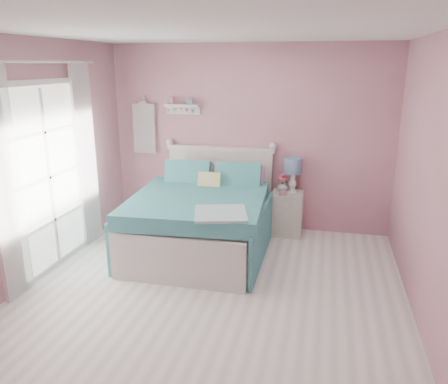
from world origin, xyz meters
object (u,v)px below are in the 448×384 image
at_px(nightstand, 287,213).
at_px(table_lamp, 293,168).
at_px(teacup, 283,192).
at_px(vase, 282,186).
at_px(bed, 202,220).

xyz_separation_m(nightstand, table_lamp, (0.05, 0.08, 0.63)).
distance_m(nightstand, teacup, 0.37).
bearing_deg(table_lamp, vase, -158.70).
relative_size(bed, teacup, 21.14).
xyz_separation_m(bed, table_lamp, (1.06, 0.88, 0.54)).
bearing_deg(teacup, bed, -145.49).
distance_m(nightstand, vase, 0.39).
bearing_deg(vase, teacup, -82.28).
height_order(bed, vase, bed).
distance_m(table_lamp, vase, 0.29).
relative_size(table_lamp, vase, 3.08).
bearing_deg(teacup, table_lamp, 64.19).
xyz_separation_m(vase, teacup, (0.02, -0.17, -0.04)).
bearing_deg(table_lamp, bed, -140.37).
relative_size(bed, vase, 13.47).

